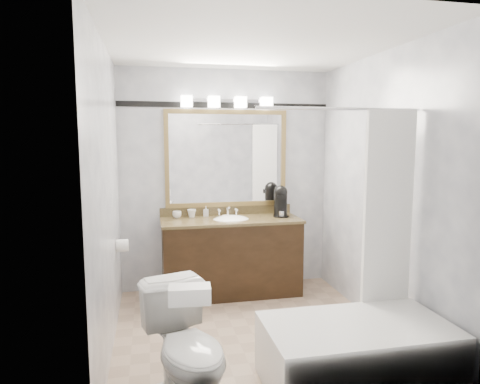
{
  "coord_description": "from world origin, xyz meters",
  "views": [
    {
      "loc": [
        -0.86,
        -3.53,
        1.74
      ],
      "look_at": [
        -0.04,
        0.35,
        1.23
      ],
      "focal_mm": 32.0,
      "sensor_mm": 36.0,
      "label": 1
    }
  ],
  "objects": [
    {
      "name": "vanity",
      "position": [
        0.0,
        1.02,
        0.44
      ],
      "size": [
        1.53,
        0.58,
        0.97
      ],
      "color": "black",
      "rests_on": "ground"
    },
    {
      "name": "tp_roll",
      "position": [
        -1.14,
        0.66,
        0.7
      ],
      "size": [
        0.11,
        0.12,
        0.12
      ],
      "primitive_type": "cylinder",
      "rotation": [
        0.0,
        1.57,
        0.0
      ],
      "color": "white",
      "rests_on": "room"
    },
    {
      "name": "soap_bar",
      "position": [
        -0.03,
        1.13,
        0.86
      ],
      "size": [
        0.09,
        0.07,
        0.02
      ],
      "primitive_type": "cube",
      "rotation": [
        0.0,
        0.0,
        0.31
      ],
      "color": "beige",
      "rests_on": "vanity"
    },
    {
      "name": "mirror",
      "position": [
        0.0,
        1.28,
        1.5
      ],
      "size": [
        1.4,
        0.04,
        1.1
      ],
      "color": "olive",
      "rests_on": "room"
    },
    {
      "name": "cup_right",
      "position": [
        -0.41,
        1.2,
        0.9
      ],
      "size": [
        0.11,
        0.11,
        0.09
      ],
      "primitive_type": "imported",
      "rotation": [
        0.0,
        0.0,
        0.15
      ],
      "color": "white",
      "rests_on": "vanity"
    },
    {
      "name": "cup_left",
      "position": [
        -0.58,
        1.2,
        0.89
      ],
      "size": [
        0.1,
        0.1,
        0.08
      ],
      "primitive_type": "imported",
      "rotation": [
        0.0,
        0.0,
        -0.05
      ],
      "color": "white",
      "rests_on": "vanity"
    },
    {
      "name": "coffee_maker",
      "position": [
        0.59,
        1.08,
        1.03
      ],
      "size": [
        0.18,
        0.23,
        0.35
      ],
      "rotation": [
        0.0,
        0.0,
        -0.16
      ],
      "color": "black",
      "rests_on": "vanity"
    },
    {
      "name": "bathtub",
      "position": [
        0.55,
        -0.9,
        0.28
      ],
      "size": [
        1.3,
        0.75,
        1.96
      ],
      "color": "white",
      "rests_on": "ground"
    },
    {
      "name": "soap_bottle_a",
      "position": [
        -0.25,
        1.23,
        0.91
      ],
      "size": [
        0.07,
        0.07,
        0.12
      ],
      "primitive_type": "imported",
      "rotation": [
        0.0,
        0.0,
        -0.29
      ],
      "color": "white",
      "rests_on": "vanity"
    },
    {
      "name": "room",
      "position": [
        0.0,
        0.0,
        1.25
      ],
      "size": [
        2.42,
        2.62,
        2.52
      ],
      "color": "tan",
      "rests_on": "ground"
    },
    {
      "name": "accent_stripe",
      "position": [
        0.0,
        1.29,
        2.1
      ],
      "size": [
        2.4,
        0.01,
        0.06
      ],
      "primitive_type": "cube",
      "color": "black",
      "rests_on": "room"
    },
    {
      "name": "vanity_light_bar",
      "position": [
        0.0,
        1.23,
        2.13
      ],
      "size": [
        1.02,
        0.14,
        0.12
      ],
      "color": "silver",
      "rests_on": "room"
    },
    {
      "name": "toilet",
      "position": [
        -0.65,
        -0.92,
        0.39
      ],
      "size": [
        0.63,
        0.85,
        0.78
      ],
      "primitive_type": "imported",
      "rotation": [
        0.0,
        0.0,
        0.28
      ],
      "color": "white",
      "rests_on": "ground"
    },
    {
      "name": "tissue_box",
      "position": [
        -0.65,
        -1.12,
        0.83
      ],
      "size": [
        0.25,
        0.15,
        0.1
      ],
      "primitive_type": "cube",
      "rotation": [
        0.0,
        0.0,
        -0.08
      ],
      "color": "white",
      "rests_on": "toilet"
    }
  ]
}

